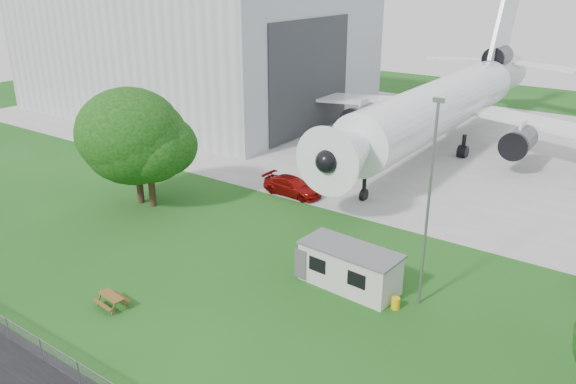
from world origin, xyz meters
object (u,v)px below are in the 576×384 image
Objects in this scene: site_cabin at (350,268)px; picnic_west at (112,307)px; airliner at (444,102)px; hangar at (194,39)px.

site_cabin is 14.17m from picnic_west.
site_cabin is at bearing -78.94° from airliner.
airliner is 31.18m from site_cabin.
hangar reaches higher than airliner.
airliner is 40.79m from picnic_west.
site_cabin reaches higher than picnic_west.
hangar is 52.27m from picnic_west.
hangar is 6.29× the size of site_cabin.
site_cabin is (41.90, -30.49, -8.09)m from hangar.
picnic_west is at bearing -51.74° from hangar.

